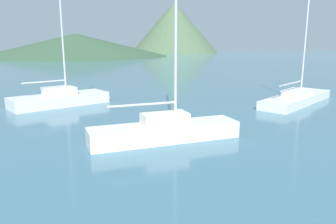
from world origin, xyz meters
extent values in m
cube|color=white|center=(0.24, 13.98, 0.35)|extent=(6.34, 1.52, 0.69)
cube|color=white|center=(0.24, 13.98, 0.94)|extent=(1.91, 1.03, 0.49)
cylinder|color=#BCBCC1|center=(0.71, 13.98, 5.04)|extent=(0.12, 0.12, 8.68)
cylinder|color=#BCBCC1|center=(-0.71, 13.96, 1.59)|extent=(2.85, 0.13, 0.10)
cube|color=white|center=(11.36, 18.88, 0.27)|extent=(7.85, 5.39, 0.55)
cube|color=white|center=(11.36, 18.88, 0.74)|extent=(2.71, 2.27, 0.38)
cylinder|color=#BCBCC1|center=(11.88, 19.16, 3.78)|extent=(0.12, 0.12, 6.46)
cylinder|color=#BCBCC1|center=(10.31, 18.31, 1.45)|extent=(3.18, 1.77, 0.10)
cube|color=white|center=(-3.60, 23.54, 0.35)|extent=(6.43, 4.05, 0.70)
cube|color=white|center=(-3.60, 23.54, 0.94)|extent=(2.22, 2.00, 0.49)
cylinder|color=#BCBCC1|center=(-3.17, 23.70, 4.24)|extent=(0.12, 0.12, 7.09)
cylinder|color=#BCBCC1|center=(-4.46, 23.23, 1.60)|extent=(2.61, 1.02, 0.10)
cone|color=#38563D|center=(3.29, 95.60, 3.02)|extent=(50.04, 50.04, 6.05)
cone|color=#4C6647|center=(37.20, 109.16, 8.47)|extent=(30.11, 30.11, 16.95)
camera|label=1|loc=(-4.13, 1.55, 4.08)|focal=35.00mm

